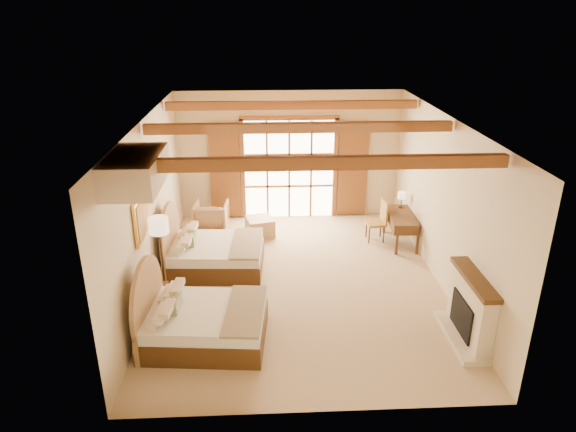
{
  "coord_description": "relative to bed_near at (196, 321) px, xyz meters",
  "views": [
    {
      "loc": [
        -0.65,
        -8.84,
        5.04
      ],
      "look_at": [
        -0.19,
        0.2,
        1.33
      ],
      "focal_mm": 32.0,
      "sensor_mm": 36.0,
      "label": 1
    }
  ],
  "objects": [
    {
      "name": "nightstand",
      "position": [
        -0.73,
        0.77,
        -0.12
      ],
      "size": [
        0.57,
        0.57,
        0.53
      ],
      "primitive_type": "cube",
      "rotation": [
        0.0,
        0.0,
        0.35
      ],
      "color": "#442C11",
      "rests_on": "floor"
    },
    {
      "name": "desk_chair",
      "position": [
        3.7,
        3.71,
        -0.09
      ],
      "size": [
        0.46,
        0.46,
        0.95
      ],
      "rotation": [
        0.0,
        0.0,
        0.11
      ],
      "color": "olive",
      "rests_on": "floor"
    },
    {
      "name": "desk_lamp",
      "position": [
        4.31,
        3.98,
        0.59
      ],
      "size": [
        0.19,
        0.19,
        0.37
      ],
      "color": "#322215",
      "rests_on": "desk"
    },
    {
      "name": "wall_back",
      "position": [
        1.77,
        5.32,
        1.22
      ],
      "size": [
        5.5,
        0.0,
        5.5
      ],
      "primitive_type": "plane",
      "rotation": [
        1.57,
        0.0,
        0.0
      ],
      "color": "beige",
      "rests_on": "ground"
    },
    {
      "name": "bed_far",
      "position": [
        -0.03,
        2.47,
        -0.0
      ],
      "size": [
        1.99,
        1.55,
        1.26
      ],
      "rotation": [
        0.0,
        0.0,
        -0.06
      ],
      "color": "#442C11",
      "rests_on": "floor"
    },
    {
      "name": "ceiling_beams",
      "position": [
        1.77,
        1.82,
        2.7
      ],
      "size": [
        5.39,
        4.6,
        0.18
      ],
      "primitive_type": null,
      "color": "brown",
      "rests_on": "ceiling"
    },
    {
      "name": "bed_near",
      "position": [
        0.0,
        0.0,
        0.0
      ],
      "size": [
        2.04,
        1.61,
        1.26
      ],
      "rotation": [
        0.0,
        0.0,
        -0.09
      ],
      "color": "#442C11",
      "rests_on": "floor"
    },
    {
      "name": "ottoman",
      "position": [
        1.02,
        4.11,
        -0.16
      ],
      "size": [
        0.73,
        0.73,
        0.44
      ],
      "primitive_type": "cube",
      "rotation": [
        0.0,
        0.0,
        0.25
      ],
      "color": "#AA7D55",
      "rests_on": "floor"
    },
    {
      "name": "wall_right",
      "position": [
        4.52,
        1.82,
        1.22
      ],
      "size": [
        0.0,
        7.0,
        7.0
      ],
      "primitive_type": "plane",
      "rotation": [
        1.57,
        0.0,
        -1.57
      ],
      "color": "beige",
      "rests_on": "ground"
    },
    {
      "name": "painting",
      "position": [
        -0.94,
        1.07,
        1.37
      ],
      "size": [
        0.06,
        0.95,
        0.75
      ],
      "color": "yellow",
      "rests_on": "wall_left"
    },
    {
      "name": "canopy_valance",
      "position": [
        -0.63,
        -0.18,
        2.57
      ],
      "size": [
        0.7,
        1.4,
        0.45
      ],
      "primitive_type": "cube",
      "color": "beige",
      "rests_on": "ceiling"
    },
    {
      "name": "floor_lamp",
      "position": [
        -0.73,
        1.33,
        1.0
      ],
      "size": [
        0.34,
        0.34,
        1.62
      ],
      "color": "#322215",
      "rests_on": "floor"
    },
    {
      "name": "ceiling",
      "position": [
        1.77,
        1.82,
        2.82
      ],
      "size": [
        7.0,
        7.0,
        0.0
      ],
      "primitive_type": "plane",
      "rotation": [
        3.14,
        0.0,
        0.0
      ],
      "color": "#B7703A",
      "rests_on": "ground"
    },
    {
      "name": "floor",
      "position": [
        1.77,
        1.82,
        -0.38
      ],
      "size": [
        7.0,
        7.0,
        0.0
      ],
      "primitive_type": "plane",
      "color": "tan",
      "rests_on": "ground"
    },
    {
      "name": "french_doors",
      "position": [
        1.77,
        5.26,
        0.87
      ],
      "size": [
        3.95,
        0.08,
        2.6
      ],
      "color": "white",
      "rests_on": "ground"
    },
    {
      "name": "desk",
      "position": [
        4.22,
        3.54,
        -0.01
      ],
      "size": [
        0.64,
        1.32,
        0.69
      ],
      "rotation": [
        0.0,
        0.0,
        -0.07
      ],
      "color": "#442C11",
      "rests_on": "floor"
    },
    {
      "name": "armchair",
      "position": [
        -0.15,
        4.43,
        -0.02
      ],
      "size": [
        0.82,
        0.84,
        0.73
      ],
      "primitive_type": "imported",
      "rotation": [
        0.0,
        0.0,
        -3.2
      ],
      "color": "#A57852",
      "rests_on": "floor"
    },
    {
      "name": "wall_left",
      "position": [
        -0.98,
        1.82,
        1.22
      ],
      "size": [
        0.0,
        7.0,
        7.0
      ],
      "primitive_type": "plane",
      "rotation": [
        1.57,
        0.0,
        1.57
      ],
      "color": "beige",
      "rests_on": "ground"
    },
    {
      "name": "fireplace",
      "position": [
        4.37,
        -0.18,
        0.13
      ],
      "size": [
        0.46,
        1.4,
        1.16
      ],
      "color": "beige",
      "rests_on": "ground"
    }
  ]
}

